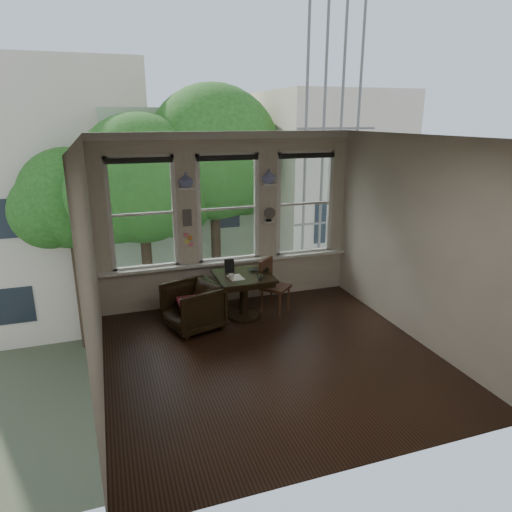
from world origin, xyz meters
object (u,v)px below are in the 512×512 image
object	(u,v)px
laptop	(259,271)
mug	(232,277)
armchair_left	(193,307)
side_chair_right	(276,287)
table	(244,296)

from	to	relation	value
laptop	mug	world-z (taller)	mug
armchair_left	side_chair_right	world-z (taller)	side_chair_right
mug	table	bearing A→B (deg)	32.95
side_chair_right	laptop	world-z (taller)	side_chair_right
table	laptop	distance (m)	0.49
table	mug	world-z (taller)	mug
laptop	armchair_left	bearing A→B (deg)	-158.56
table	mug	distance (m)	0.52
table	armchair_left	world-z (taller)	table
armchair_left	laptop	xyz separation A→B (m)	(1.18, 0.23, 0.39)
side_chair_right	mug	size ratio (longest dim) A/B	9.31
side_chair_right	laptop	distance (m)	0.42
laptop	table	bearing A→B (deg)	-154.60
table	armchair_left	size ratio (longest dim) A/B	1.11
side_chair_right	mug	bearing A→B (deg)	151.78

